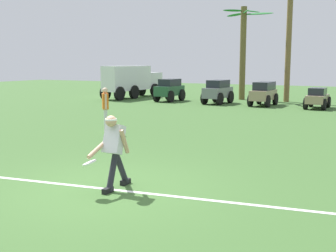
% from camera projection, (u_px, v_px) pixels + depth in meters
% --- Properties ---
extents(ground_plane, '(80.00, 80.00, 0.00)m').
position_uv_depth(ground_plane, '(107.00, 190.00, 8.01)').
color(ground_plane, '#3C622E').
extents(field_line_paint, '(24.45, 3.51, 0.01)m').
position_uv_depth(field_line_paint, '(108.00, 189.00, 8.04)').
color(field_line_paint, white).
rests_on(field_line_paint, ground_plane).
extents(frisbee_thrower, '(0.46, 1.09, 1.43)m').
position_uv_depth(frisbee_thrower, '(114.00, 148.00, 7.91)').
color(frisbee_thrower, '#23232D').
rests_on(frisbee_thrower, ground_plane).
extents(frisbee_in_flight, '(0.34, 0.34, 0.12)m').
position_uv_depth(frisbee_in_flight, '(90.00, 163.00, 7.58)').
color(frisbee_in_flight, white).
extents(teammate_near_sideline, '(0.37, 0.42, 1.56)m').
position_uv_depth(teammate_near_sideline, '(105.00, 106.00, 14.47)').
color(teammate_near_sideline, silver).
rests_on(teammate_near_sideline, ground_plane).
extents(parked_car_slot_a, '(1.21, 2.37, 1.40)m').
position_uv_depth(parked_car_slot_a, '(170.00, 89.00, 26.64)').
color(parked_car_slot_a, '#235133').
rests_on(parked_car_slot_a, ground_plane).
extents(parked_car_slot_b, '(1.31, 2.41, 1.40)m').
position_uv_depth(parked_car_slot_b, '(218.00, 91.00, 24.96)').
color(parked_car_slot_b, slate).
rests_on(parked_car_slot_b, ground_plane).
extents(parked_car_slot_c, '(1.20, 2.42, 1.34)m').
position_uv_depth(parked_car_slot_c, '(264.00, 93.00, 23.83)').
color(parked_car_slot_c, '#998466').
rests_on(parked_car_slot_c, ground_plane).
extents(parked_car_slot_d, '(1.14, 2.22, 1.10)m').
position_uv_depth(parked_car_slot_d, '(317.00, 98.00, 22.29)').
color(parked_car_slot_d, '#998466').
rests_on(parked_car_slot_d, ground_plane).
extents(box_truck, '(1.66, 5.96, 2.20)m').
position_uv_depth(box_truck, '(132.00, 80.00, 29.12)').
color(box_truck, silver).
rests_on(box_truck, ground_plane).
extents(palm_tree_far_left, '(3.55, 2.95, 5.99)m').
position_uv_depth(palm_tree_far_left, '(243.00, 48.00, 27.37)').
color(palm_tree_far_left, brown).
rests_on(palm_tree_far_left, ground_plane).
extents(palm_tree_left_of_centre, '(3.30, 3.26, 7.07)m').
position_uv_depth(palm_tree_left_of_centre, '(289.00, 33.00, 25.60)').
color(palm_tree_left_of_centre, brown).
rests_on(palm_tree_left_of_centre, ground_plane).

